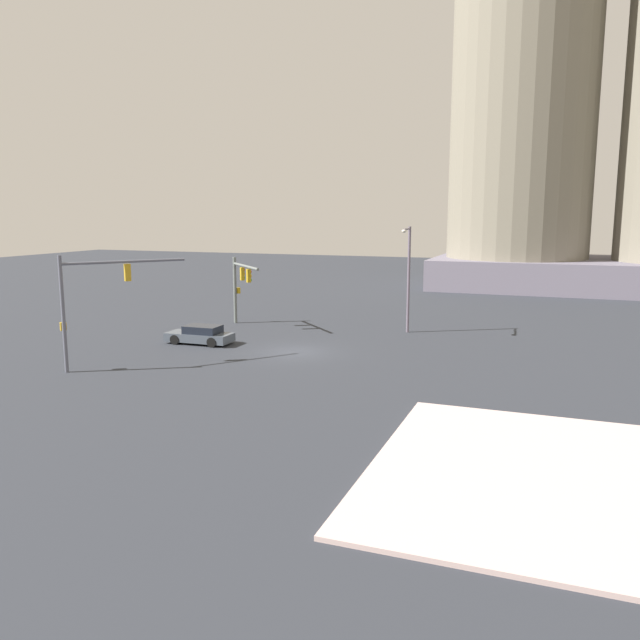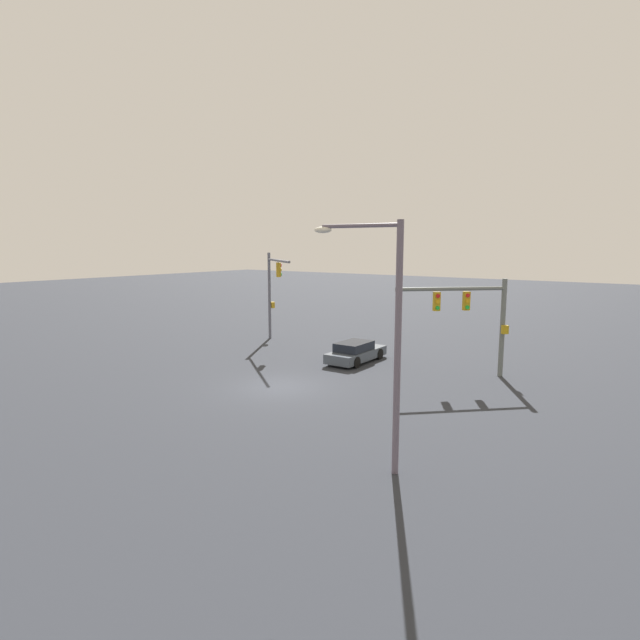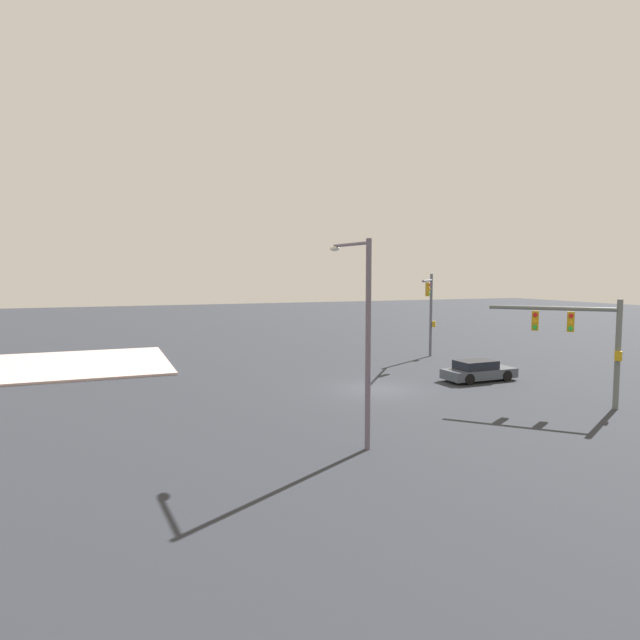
{
  "view_description": "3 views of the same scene",
  "coord_description": "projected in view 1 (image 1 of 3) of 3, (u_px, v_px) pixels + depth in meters",
  "views": [
    {
      "loc": [
        15.07,
        -35.33,
        8.44
      ],
      "look_at": [
        1.88,
        -0.5,
        2.18
      ],
      "focal_mm": 35.84,
      "sensor_mm": 36.0,
      "label": 1
    },
    {
      "loc": [
        17.92,
        15.57,
        6.78
      ],
      "look_at": [
        0.31,
        2.67,
        3.55
      ],
      "focal_mm": 28.35,
      "sensor_mm": 36.0,
      "label": 2
    },
    {
      "loc": [
        13.67,
        25.89,
        6.27
      ],
      "look_at": [
        2.4,
        -2.17,
        3.69
      ],
      "focal_mm": 30.49,
      "sensor_mm": 36.0,
      "label": 3
    }
  ],
  "objects": [
    {
      "name": "ground_plane",
      "position": [
        294.0,
        352.0,
        39.25
      ],
      "size": [
        172.08,
        172.08,
        0.0
      ],
      "primitive_type": "plane",
      "color": "#2A2D34"
    },
    {
      "name": "sidewalk_corner",
      "position": [
        571.0,
        480.0,
        20.25
      ],
      "size": [
        12.55,
        12.71,
        0.15
      ],
      "primitive_type": "cube",
      "color": "beige",
      "rests_on": "ground"
    },
    {
      "name": "traffic_signal_near_corner",
      "position": [
        92.0,
        292.0,
        34.33
      ],
      "size": [
        4.57,
        5.48,
        6.27
      ],
      "rotation": [
        0.0,
        0.0,
        0.91
      ],
      "color": "slate",
      "rests_on": "ground"
    },
    {
      "name": "traffic_signal_opposite_side",
      "position": [
        240.0,
        280.0,
        47.65
      ],
      "size": [
        4.21,
        4.55,
        5.11
      ],
      "rotation": [
        0.0,
        0.0,
        -0.8
      ],
      "color": "slate",
      "rests_on": "ground"
    },
    {
      "name": "streetlamp_curved_arm",
      "position": [
        408.0,
        271.0,
        44.62
      ],
      "size": [
        0.47,
        2.95,
        7.5
      ],
      "rotation": [
        0.0,
        0.0,
        -1.49
      ],
      "color": "slate",
      "rests_on": "ground"
    },
    {
      "name": "sedan_car_approaching",
      "position": [
        200.0,
        335.0,
        41.6
      ],
      "size": [
        4.39,
        1.9,
        1.21
      ],
      "rotation": [
        0.0,
        0.0,
        3.16
      ],
      "color": "#454D59",
      "rests_on": "ground"
    }
  ]
}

